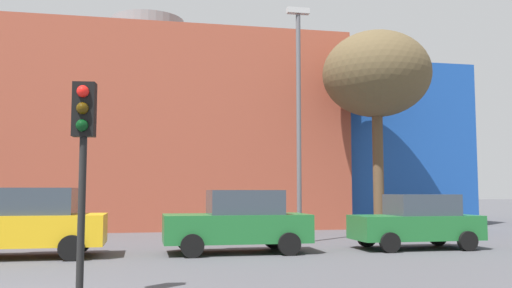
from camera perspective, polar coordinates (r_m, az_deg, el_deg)
name	(u,v)px	position (r m, az deg, el deg)	size (l,w,h in m)	color
building_backdrop	(146,141)	(30.75, -11.35, 0.26)	(32.61, 13.17, 11.27)	#9E4733
parked_car_2	(25,223)	(15.93, -22.83, -7.55)	(4.26, 2.09, 1.84)	gold
parked_car_3	(238,222)	(15.85, -1.84, -8.05)	(4.12, 2.02, 1.78)	#1E662D
parked_car_4	(417,222)	(17.66, 16.36, -7.74)	(3.83, 1.88, 1.66)	#1E662D
traffic_light_island	(83,139)	(9.43, -17.50, 0.54)	(0.38, 0.38, 3.55)	black
bare_tree_1	(376,75)	(24.27, 12.39, 6.97)	(4.61, 4.61, 8.61)	brown
street_lamp	(299,108)	(19.13, 4.45, 3.72)	(0.80, 0.24, 8.19)	#59595E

